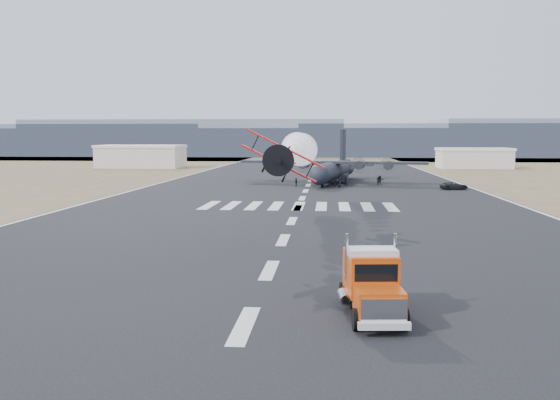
# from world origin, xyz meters

# --- Properties ---
(ground) EXTENTS (500.00, 500.00, 0.00)m
(ground) POSITION_xyz_m (0.00, 0.00, 0.00)
(ground) COLOR black
(ground) RESTS_ON ground
(scrub_far) EXTENTS (500.00, 80.00, 0.00)m
(scrub_far) POSITION_xyz_m (0.00, 230.00, 0.00)
(scrub_far) COLOR brown
(scrub_far) RESTS_ON ground
(runway_markings) EXTENTS (60.00, 260.00, 0.01)m
(runway_markings) POSITION_xyz_m (0.00, 60.00, 0.01)
(runway_markings) COLOR silver
(runway_markings) RESTS_ON ground
(ridge_seg_b) EXTENTS (150.00, 50.00, 15.00)m
(ridge_seg_b) POSITION_xyz_m (-130.00, 260.00, 7.50)
(ridge_seg_b) COLOR slate
(ridge_seg_b) RESTS_ON ground
(ridge_seg_c) EXTENTS (150.00, 50.00, 17.00)m
(ridge_seg_c) POSITION_xyz_m (-65.00, 260.00, 8.50)
(ridge_seg_c) COLOR slate
(ridge_seg_c) RESTS_ON ground
(ridge_seg_d) EXTENTS (150.00, 50.00, 13.00)m
(ridge_seg_d) POSITION_xyz_m (0.00, 260.00, 6.50)
(ridge_seg_d) COLOR slate
(ridge_seg_d) RESTS_ON ground
(ridge_seg_e) EXTENTS (150.00, 50.00, 15.00)m
(ridge_seg_e) POSITION_xyz_m (65.00, 260.00, 7.50)
(ridge_seg_e) COLOR slate
(ridge_seg_e) RESTS_ON ground
(hangar_left) EXTENTS (24.50, 14.50, 6.70)m
(hangar_left) POSITION_xyz_m (-52.00, 145.00, 3.41)
(hangar_left) COLOR beige
(hangar_left) RESTS_ON ground
(hangar_right) EXTENTS (20.50, 12.50, 5.90)m
(hangar_right) POSITION_xyz_m (46.00, 150.00, 3.01)
(hangar_right) COLOR beige
(hangar_right) RESTS_ON ground
(semi_truck) EXTENTS (3.20, 7.86, 3.48)m
(semi_truck) POSITION_xyz_m (6.26, 2.30, 1.71)
(semi_truck) COLOR black
(semi_truck) RESTS_ON ground
(aerobatic_biplane) EXTENTS (6.15, 6.05, 4.36)m
(aerobatic_biplane) POSITION_xyz_m (0.22, 19.22, 7.42)
(aerobatic_biplane) COLOR red
(smoke_trail) EXTENTS (4.27, 28.83, 4.27)m
(smoke_trail) POSITION_xyz_m (0.26, 43.19, 7.61)
(smoke_trail) COLOR white
(transport_aircraft) EXTENTS (36.90, 30.21, 10.69)m
(transport_aircraft) POSITION_xyz_m (4.85, 90.98, 2.75)
(transport_aircraft) COLOR black
(transport_aircraft) RESTS_ON ground
(support_vehicle) EXTENTS (5.05, 2.99, 1.32)m
(support_vehicle) POSITION_xyz_m (25.62, 77.01, 0.66)
(support_vehicle) COLOR black
(support_vehicle) RESTS_ON ground
(crew_a) EXTENTS (0.53, 0.64, 1.68)m
(crew_a) POSITION_xyz_m (4.89, 81.21, 0.84)
(crew_a) COLOR black
(crew_a) RESTS_ON ground
(crew_b) EXTENTS (0.87, 0.87, 1.56)m
(crew_b) POSITION_xyz_m (13.26, 85.92, 0.78)
(crew_b) COLOR black
(crew_b) RESTS_ON ground
(crew_c) EXTENTS (1.12, 1.01, 1.61)m
(crew_c) POSITION_xyz_m (3.08, 87.70, 0.81)
(crew_c) COLOR black
(crew_c) RESTS_ON ground
(crew_d) EXTENTS (0.62, 1.03, 1.65)m
(crew_d) POSITION_xyz_m (-2.10, 80.60, 0.83)
(crew_d) COLOR black
(crew_d) RESTS_ON ground
(crew_e) EXTENTS (0.99, 0.99, 1.78)m
(crew_e) POSITION_xyz_m (5.83, 80.18, 0.89)
(crew_e) COLOR black
(crew_e) RESTS_ON ground
(crew_f) EXTENTS (1.63, 1.00, 1.67)m
(crew_f) POSITION_xyz_m (13.74, 87.82, 0.84)
(crew_f) COLOR black
(crew_f) RESTS_ON ground
(crew_g) EXTENTS (0.68, 0.58, 1.71)m
(crew_g) POSITION_xyz_m (5.23, 83.37, 0.86)
(crew_g) COLOR black
(crew_g) RESTS_ON ground
(crew_h) EXTENTS (0.99, 0.82, 1.74)m
(crew_h) POSITION_xyz_m (7.01, 84.11, 0.87)
(crew_h) COLOR black
(crew_h) RESTS_ON ground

